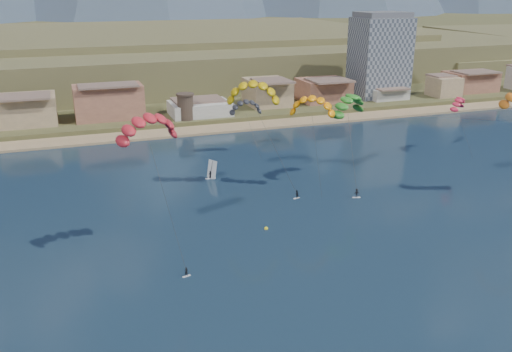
{
  "coord_description": "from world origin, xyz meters",
  "views": [
    {
      "loc": [
        -32.01,
        -57.72,
        43.21
      ],
      "look_at": [
        0.0,
        32.0,
        10.0
      ],
      "focal_mm": 38.33,
      "sensor_mm": 36.0,
      "label": 1
    }
  ],
  "objects_px": {
    "windsurfer": "(211,173)",
    "buoy": "(266,229)",
    "kitesurfer_yellow": "(253,89)",
    "kitesurfer_green": "(349,102)",
    "apartment_tower": "(380,56)",
    "watchtower": "(185,106)",
    "kitesurfer_red": "(147,123)"
  },
  "relations": [
    {
      "from": "kitesurfer_red",
      "to": "buoy",
      "type": "height_order",
      "value": "kitesurfer_red"
    },
    {
      "from": "kitesurfer_red",
      "to": "apartment_tower",
      "type": "bearing_deg",
      "value": 43.59
    },
    {
      "from": "apartment_tower",
      "to": "watchtower",
      "type": "distance_m",
      "value": 82.02
    },
    {
      "from": "watchtower",
      "to": "buoy",
      "type": "height_order",
      "value": "watchtower"
    },
    {
      "from": "kitesurfer_yellow",
      "to": "buoy",
      "type": "relative_size",
      "value": 35.65
    },
    {
      "from": "apartment_tower",
      "to": "buoy",
      "type": "xyz_separation_m",
      "value": [
        -83.76,
        -98.22,
        -17.69
      ]
    },
    {
      "from": "apartment_tower",
      "to": "buoy",
      "type": "relative_size",
      "value": 43.92
    },
    {
      "from": "kitesurfer_yellow",
      "to": "kitesurfer_green",
      "type": "distance_m",
      "value": 22.41
    },
    {
      "from": "kitesurfer_red",
      "to": "kitesurfer_yellow",
      "type": "relative_size",
      "value": 0.99
    },
    {
      "from": "apartment_tower",
      "to": "kitesurfer_red",
      "type": "xyz_separation_m",
      "value": [
        -104.76,
        -99.71,
        4.68
      ]
    },
    {
      "from": "kitesurfer_yellow",
      "to": "buoy",
      "type": "distance_m",
      "value": 32.33
    },
    {
      "from": "watchtower",
      "to": "kitesurfer_green",
      "type": "distance_m",
      "value": 69.27
    },
    {
      "from": "kitesurfer_green",
      "to": "windsurfer",
      "type": "bearing_deg",
      "value": 159.92
    },
    {
      "from": "windsurfer",
      "to": "watchtower",
      "type": "bearing_deg",
      "value": 83.56
    },
    {
      "from": "buoy",
      "to": "kitesurfer_yellow",
      "type": "bearing_deg",
      "value": 76.44
    },
    {
      "from": "kitesurfer_red",
      "to": "buoy",
      "type": "distance_m",
      "value": 30.72
    },
    {
      "from": "kitesurfer_green",
      "to": "buoy",
      "type": "relative_size",
      "value": 30.56
    },
    {
      "from": "kitesurfer_red",
      "to": "buoy",
      "type": "bearing_deg",
      "value": 4.06
    },
    {
      "from": "apartment_tower",
      "to": "windsurfer",
      "type": "relative_size",
      "value": 7.26
    },
    {
      "from": "kitesurfer_green",
      "to": "buoy",
      "type": "bearing_deg",
      "value": -143.59
    },
    {
      "from": "kitesurfer_yellow",
      "to": "kitesurfer_green",
      "type": "xyz_separation_m",
      "value": [
        21.92,
        -2.67,
        -3.85
      ]
    },
    {
      "from": "kitesurfer_yellow",
      "to": "kitesurfer_green",
      "type": "relative_size",
      "value": 1.17
    },
    {
      "from": "windsurfer",
      "to": "buoy",
      "type": "height_order",
      "value": "windsurfer"
    },
    {
      "from": "apartment_tower",
      "to": "kitesurfer_yellow",
      "type": "relative_size",
      "value": 1.23
    },
    {
      "from": "watchtower",
      "to": "buoy",
      "type": "xyz_separation_m",
      "value": [
        -3.76,
        -84.22,
        -6.24
      ]
    },
    {
      "from": "kitesurfer_green",
      "to": "windsurfer",
      "type": "xyz_separation_m",
      "value": [
        -29.68,
        10.85,
        -17.01
      ]
    },
    {
      "from": "kitesurfer_red",
      "to": "kitesurfer_green",
      "type": "height_order",
      "value": "kitesurfer_red"
    },
    {
      "from": "kitesurfer_green",
      "to": "windsurfer",
      "type": "distance_m",
      "value": 35.88
    },
    {
      "from": "windsurfer",
      "to": "buoy",
      "type": "xyz_separation_m",
      "value": [
        2.23,
        -31.09,
        -1.27
      ]
    },
    {
      "from": "kitesurfer_red",
      "to": "kitesurfer_yellow",
      "type": "height_order",
      "value": "kitesurfer_yellow"
    },
    {
      "from": "apartment_tower",
      "to": "windsurfer",
      "type": "xyz_separation_m",
      "value": [
        -85.99,
        -67.13,
        -16.42
      ]
    },
    {
      "from": "watchtower",
      "to": "windsurfer",
      "type": "xyz_separation_m",
      "value": [
        -5.99,
        -53.13,
        -4.97
      ]
    }
  ]
}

